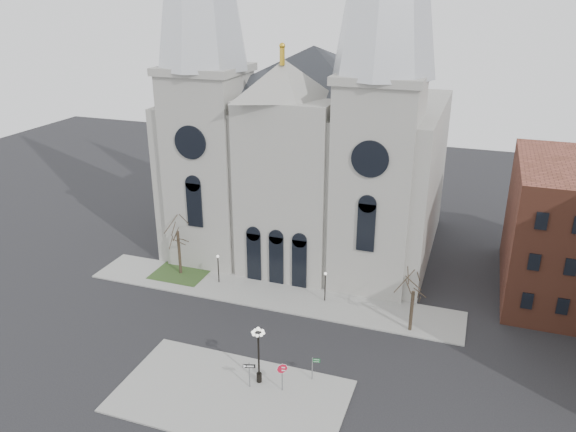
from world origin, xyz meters
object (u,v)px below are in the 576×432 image
(globe_lamp, at_px, (258,348))
(stop_sign, at_px, (282,371))
(street_name_sign, at_px, (313,366))
(one_way_sign, at_px, (249,371))

(globe_lamp, bearing_deg, stop_sign, -10.11)
(street_name_sign, bearing_deg, stop_sign, -146.00)
(one_way_sign, distance_m, street_name_sign, 5.22)
(street_name_sign, bearing_deg, one_way_sign, -164.20)
(one_way_sign, bearing_deg, stop_sign, -6.59)
(globe_lamp, relative_size, one_way_sign, 2.27)
(stop_sign, height_order, street_name_sign, stop_sign)
(globe_lamp, xyz_separation_m, one_way_sign, (-0.47, -0.85, -1.72))
(globe_lamp, height_order, one_way_sign, globe_lamp)
(stop_sign, height_order, one_way_sign, stop_sign)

